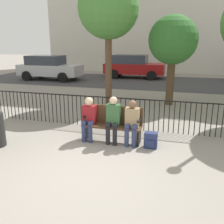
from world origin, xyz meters
name	(u,v)px	position (x,y,z in m)	size (l,w,h in m)	color
ground_plane	(87,176)	(0.00, 0.00, 0.00)	(80.00, 80.00, 0.00)	gray
park_bench	(113,123)	(0.00, 1.88, 0.49)	(1.52, 0.45, 0.92)	#4C331E
seated_person_0	(89,116)	(-0.61, 1.75, 0.65)	(0.34, 0.39, 1.15)	navy
seated_person_1	(113,118)	(0.04, 1.75, 0.67)	(0.34, 0.39, 1.20)	black
seated_person_2	(132,120)	(0.53, 1.75, 0.64)	(0.34, 0.39, 1.14)	navy
backpack	(151,140)	(1.02, 1.67, 0.19)	(0.32, 0.24, 0.39)	navy
fence_railing	(121,110)	(-0.02, 2.85, 0.56)	(9.01, 0.03, 0.95)	black
tree_0	(108,9)	(-1.25, 5.81, 3.72)	(2.37, 2.37, 4.94)	brown
tree_3	(173,41)	(1.22, 6.30, 2.54)	(1.91, 1.91, 3.53)	#4C3823
street_surface	(154,82)	(0.00, 12.00, 0.00)	(24.00, 6.00, 0.01)	#3D3D3F
parked_car_0	(133,66)	(-1.68, 13.61, 0.84)	(4.20, 1.94, 1.62)	maroon
parked_car_2	(49,67)	(-6.99, 11.20, 0.84)	(4.20, 1.94, 1.62)	#B7B7BC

